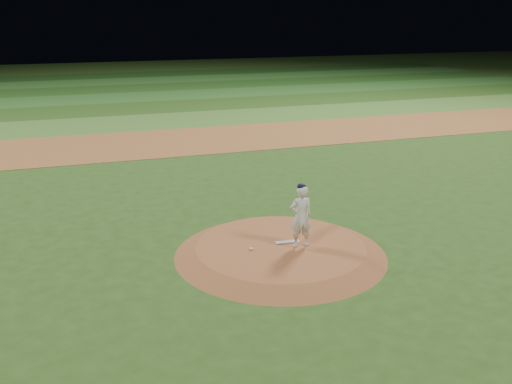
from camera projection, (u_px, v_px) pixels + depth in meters
ground at (280, 254)px, 14.85m from camera, size 120.00×120.00×0.00m
infield_dirt_band at (177, 141)px, 27.49m from camera, size 70.00×6.00×0.02m
outfield_stripe_0 at (159, 121)px, 32.45m from camera, size 70.00×5.00×0.02m
outfield_stripe_1 at (146, 108)px, 36.97m from camera, size 70.00×5.00×0.02m
outfield_stripe_2 at (136, 97)px, 41.48m from camera, size 70.00×5.00×0.02m
outfield_stripe_3 at (128, 88)px, 46.00m from camera, size 70.00×5.00×0.02m
outfield_stripe_4 at (122, 81)px, 50.51m from camera, size 70.00×5.00×0.02m
outfield_stripe_5 at (117, 75)px, 55.03m from camera, size 70.00×5.00×0.02m
pitchers_mound at (280, 250)px, 14.81m from camera, size 5.50×5.50×0.25m
pitching_rubber at (287, 242)px, 14.96m from camera, size 0.65×0.22×0.03m
rosin_bag at (251, 249)px, 14.50m from camera, size 0.11×0.11×0.06m
pitcher_on_mound at (301, 216)px, 14.48m from camera, size 0.60×0.39×1.69m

